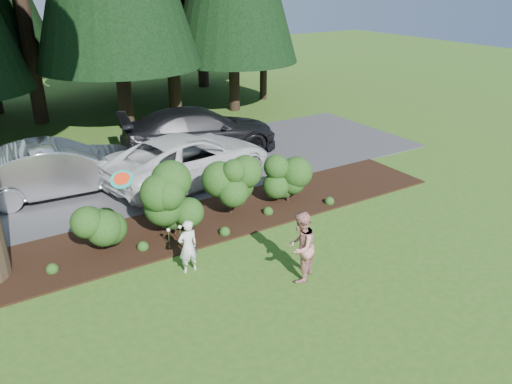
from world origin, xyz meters
TOP-DOWN VIEW (x-y plane):
  - ground at (0.00, 0.00)m, footprint 80.00×80.00m
  - mulch_bed at (0.00, 3.25)m, footprint 16.00×2.50m
  - driveway at (0.00, 7.50)m, footprint 22.00×6.00m
  - shrub_row at (0.77, 3.14)m, footprint 6.53×1.60m
  - lily_cluster at (-0.30, 2.40)m, footprint 0.69×0.09m
  - car_silver_wagon at (-2.06, 7.21)m, footprint 4.97×2.00m
  - car_white_suv at (1.67, 6.05)m, footprint 5.89×3.57m
  - car_dark_suv at (3.20, 8.43)m, footprint 6.06×3.37m
  - child at (-0.61, 1.26)m, footprint 0.47×0.32m
  - adult at (1.30, -0.31)m, footprint 0.98×0.93m
  - frisbee at (-1.80, 1.56)m, footprint 0.51×0.43m

SIDE VIEW (x-z plane):
  - ground at x=0.00m, z-range 0.00..0.00m
  - driveway at x=0.00m, z-range 0.00..0.03m
  - mulch_bed at x=0.00m, z-range 0.00..0.05m
  - lily_cluster at x=-0.30m, z-range 0.21..0.78m
  - child at x=-0.61m, z-range 0.00..1.26m
  - car_white_suv at x=1.67m, z-range 0.03..1.56m
  - adult at x=1.30m, z-range 0.00..1.59m
  - shrub_row at x=0.77m, z-range 0.00..1.61m
  - car_silver_wagon at x=-2.06m, z-range 0.03..1.64m
  - car_dark_suv at x=3.20m, z-range 0.03..1.69m
  - frisbee at x=-1.80m, z-range 2.20..2.55m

